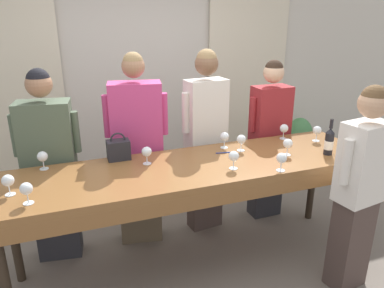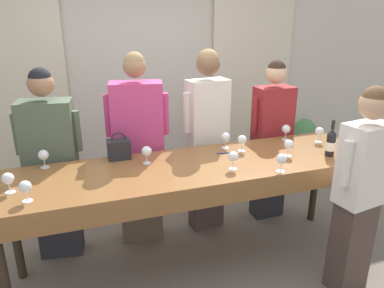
% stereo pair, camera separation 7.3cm
% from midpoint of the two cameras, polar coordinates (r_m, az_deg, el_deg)
% --- Properties ---
extents(ground_plane, '(18.00, 18.00, 0.00)m').
position_cam_midpoint_polar(ground_plane, '(3.53, 1.06, -17.88)').
color(ground_plane, '#70665B').
extents(wall_back, '(12.00, 0.06, 2.80)m').
position_cam_midpoint_polar(wall_back, '(4.73, -6.98, 10.57)').
color(wall_back, beige).
rests_on(wall_back, ground_plane).
extents(curtain_panel_left, '(1.13, 0.03, 2.69)m').
position_cam_midpoint_polar(curtain_panel_left, '(4.61, -25.00, 7.90)').
color(curtain_panel_left, beige).
rests_on(curtain_panel_left, ground_plane).
extents(curtain_panel_right, '(1.13, 0.03, 2.69)m').
position_cam_midpoint_polar(curtain_panel_right, '(5.18, 9.51, 10.62)').
color(curtain_panel_right, beige).
rests_on(curtain_panel_right, ground_plane).
extents(tasting_bar, '(3.05, 0.80, 0.97)m').
position_cam_midpoint_polar(tasting_bar, '(3.04, 1.32, -4.85)').
color(tasting_bar, brown).
rests_on(tasting_bar, ground_plane).
extents(wine_bottle, '(0.08, 0.08, 0.32)m').
position_cam_midpoint_polar(wine_bottle, '(3.39, 20.97, 0.16)').
color(wine_bottle, black).
rests_on(wine_bottle, tasting_bar).
extents(handbag, '(0.19, 0.12, 0.23)m').
position_cam_midpoint_polar(handbag, '(3.17, -10.42, -0.71)').
color(handbag, '#232328').
rests_on(handbag, tasting_bar).
extents(wine_glass_front_left, '(0.08, 0.08, 0.15)m').
position_cam_midpoint_polar(wine_glass_front_left, '(2.64, -23.34, -6.08)').
color(wine_glass_front_left, white).
rests_on(wine_glass_front_left, tasting_bar).
extents(wine_glass_front_mid, '(0.08, 0.08, 0.15)m').
position_cam_midpoint_polar(wine_glass_front_mid, '(3.31, 8.28, 0.58)').
color(wine_glass_front_mid, white).
rests_on(wine_glass_front_mid, tasting_bar).
extents(wine_glass_front_right, '(0.08, 0.08, 0.15)m').
position_cam_midpoint_polar(wine_glass_front_right, '(3.69, 14.69, 2.16)').
color(wine_glass_front_right, white).
rests_on(wine_glass_front_right, tasting_bar).
extents(wine_glass_center_left, '(0.08, 0.08, 0.15)m').
position_cam_midpoint_polar(wine_glass_center_left, '(2.95, 14.16, -2.29)').
color(wine_glass_center_left, white).
rests_on(wine_glass_center_left, tasting_bar).
extents(wine_glass_center_mid, '(0.08, 0.08, 0.15)m').
position_cam_midpoint_polar(wine_glass_center_mid, '(2.93, 7.04, -2.00)').
color(wine_glass_center_mid, white).
rests_on(wine_glass_center_mid, tasting_bar).
extents(wine_glass_center_right, '(0.08, 0.08, 0.15)m').
position_cam_midpoint_polar(wine_glass_center_right, '(3.03, -6.25, -1.19)').
color(wine_glass_center_right, white).
rests_on(wine_glass_center_right, tasting_bar).
extents(wine_glass_back_left, '(0.08, 0.08, 0.15)m').
position_cam_midpoint_polar(wine_glass_back_left, '(3.71, 19.38, 1.77)').
color(wine_glass_back_left, white).
rests_on(wine_glass_back_left, tasting_bar).
extents(wine_glass_back_mid, '(0.08, 0.08, 0.15)m').
position_cam_midpoint_polar(wine_glass_back_mid, '(3.15, -21.09, -1.64)').
color(wine_glass_back_mid, white).
rests_on(wine_glass_back_mid, tasting_bar).
extents(wine_glass_back_right, '(0.08, 0.08, 0.15)m').
position_cam_midpoint_polar(wine_glass_back_right, '(2.81, -25.58, -4.84)').
color(wine_glass_back_right, white).
rests_on(wine_glass_back_right, tasting_bar).
extents(wine_glass_near_host, '(0.08, 0.08, 0.15)m').
position_cam_midpoint_polar(wine_glass_near_host, '(3.36, 5.74, 0.99)').
color(wine_glass_near_host, white).
rests_on(wine_glass_near_host, tasting_bar).
extents(wine_glass_by_bottle, '(0.08, 0.08, 0.15)m').
position_cam_midpoint_polar(wine_glass_by_bottle, '(3.69, 23.10, 1.18)').
color(wine_glass_by_bottle, white).
rests_on(wine_glass_by_bottle, tasting_bar).
extents(wine_glass_by_handbag, '(0.08, 0.08, 0.15)m').
position_cam_midpoint_polar(wine_glass_by_handbag, '(3.28, 15.16, -0.11)').
color(wine_glass_by_handbag, white).
rests_on(wine_glass_by_handbag, tasting_bar).
extents(pen, '(0.13, 0.03, 0.01)m').
position_cam_midpoint_polar(pen, '(3.27, 5.51, -1.38)').
color(pen, '#193399').
rests_on(pen, tasting_bar).
extents(guest_olive_jacket, '(0.55, 0.30, 1.73)m').
position_cam_midpoint_polar(guest_olive_jacket, '(3.45, -19.99, -3.10)').
color(guest_olive_jacket, '#28282D').
rests_on(guest_olive_jacket, ground_plane).
extents(guest_pink_top, '(0.57, 0.31, 1.82)m').
position_cam_midpoint_polar(guest_pink_top, '(3.48, -7.51, -0.95)').
color(guest_pink_top, brown).
rests_on(guest_pink_top, ground_plane).
extents(guest_cream_sweater, '(0.50, 0.25, 1.82)m').
position_cam_midpoint_polar(guest_cream_sweater, '(3.64, 2.89, 0.81)').
color(guest_cream_sweater, '#473833').
rests_on(guest_cream_sweater, ground_plane).
extents(guest_striped_shirt, '(0.49, 0.23, 1.70)m').
position_cam_midpoint_polar(guest_striped_shirt, '(3.98, 12.50, 0.70)').
color(guest_striped_shirt, '#28282D').
rests_on(guest_striped_shirt, ground_plane).
extents(host_pouring, '(0.46, 0.28, 1.67)m').
position_cam_midpoint_polar(host_pouring, '(3.11, 24.83, -6.37)').
color(host_pouring, '#473833').
rests_on(host_pouring, ground_plane).
extents(potted_plant, '(0.37, 0.37, 0.73)m').
position_cam_midpoint_polar(potted_plant, '(5.49, 16.99, 0.53)').
color(potted_plant, '#4C4C51').
rests_on(potted_plant, ground_plane).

